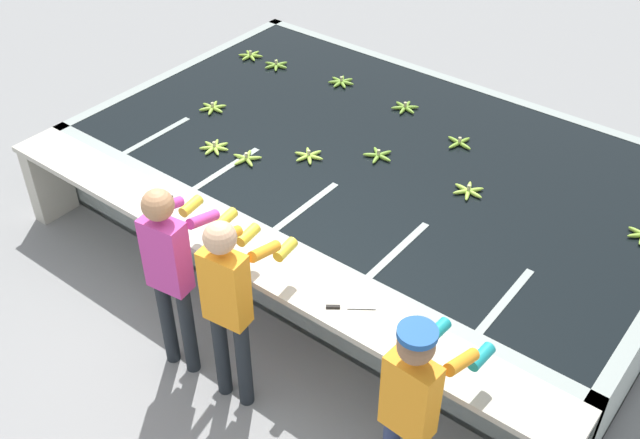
{
  "coord_description": "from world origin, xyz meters",
  "views": [
    {
      "loc": [
        3.13,
        -2.86,
        4.55
      ],
      "look_at": [
        0.0,
        1.15,
        0.6
      ],
      "focal_mm": 42.0,
      "sensor_mm": 36.0,
      "label": 1
    }
  ],
  "objects_px": {
    "banana_bunch_floating_1": "(276,65)",
    "knife_1": "(169,205)",
    "banana_bunch_floating_9": "(341,82)",
    "worker_2": "(412,404)",
    "banana_bunch_floating_2": "(468,191)",
    "banana_bunch_floating_0": "(247,158)",
    "banana_bunch_floating_4": "(309,156)",
    "banana_bunch_floating_5": "(405,107)",
    "banana_bunch_floating_3": "(459,143)",
    "banana_bunch_floating_8": "(213,108)",
    "worker_1": "(229,297)",
    "banana_bunch_floating_10": "(215,147)",
    "worker_0": "(171,265)",
    "banana_bunch_floating_7": "(251,56)",
    "knife_0": "(343,307)",
    "banana_bunch_floating_11": "(378,155)"
  },
  "relations": [
    {
      "from": "banana_bunch_floating_1",
      "to": "knife_1",
      "type": "height_order",
      "value": "banana_bunch_floating_1"
    },
    {
      "from": "banana_bunch_floating_1",
      "to": "banana_bunch_floating_9",
      "type": "relative_size",
      "value": 1.01
    },
    {
      "from": "worker_2",
      "to": "banana_bunch_floating_2",
      "type": "xyz_separation_m",
      "value": [
        -0.87,
        2.27,
        -0.12
      ]
    },
    {
      "from": "banana_bunch_floating_0",
      "to": "banana_bunch_floating_1",
      "type": "bearing_deg",
      "value": 122.43
    },
    {
      "from": "banana_bunch_floating_4",
      "to": "banana_bunch_floating_5",
      "type": "xyz_separation_m",
      "value": [
        0.21,
        1.28,
        0.0
      ]
    },
    {
      "from": "banana_bunch_floating_3",
      "to": "banana_bunch_floating_4",
      "type": "height_order",
      "value": "same"
    },
    {
      "from": "banana_bunch_floating_2",
      "to": "banana_bunch_floating_8",
      "type": "bearing_deg",
      "value": -173.4
    },
    {
      "from": "banana_bunch_floating_0",
      "to": "banana_bunch_floating_1",
      "type": "height_order",
      "value": "same"
    },
    {
      "from": "worker_2",
      "to": "banana_bunch_floating_1",
      "type": "distance_m",
      "value": 4.79
    },
    {
      "from": "worker_1",
      "to": "banana_bunch_floating_8",
      "type": "bearing_deg",
      "value": 136.92
    },
    {
      "from": "banana_bunch_floating_10",
      "to": "knife_1",
      "type": "distance_m",
      "value": 0.92
    },
    {
      "from": "worker_0",
      "to": "banana_bunch_floating_0",
      "type": "distance_m",
      "value": 1.66
    },
    {
      "from": "worker_0",
      "to": "banana_bunch_floating_9",
      "type": "bearing_deg",
      "value": 105.18
    },
    {
      "from": "banana_bunch_floating_7",
      "to": "knife_1",
      "type": "distance_m",
      "value": 2.82
    },
    {
      "from": "worker_1",
      "to": "banana_bunch_floating_2",
      "type": "bearing_deg",
      "value": 75.29
    },
    {
      "from": "banana_bunch_floating_1",
      "to": "banana_bunch_floating_3",
      "type": "bearing_deg",
      "value": -4.1
    },
    {
      "from": "banana_bunch_floating_2",
      "to": "banana_bunch_floating_5",
      "type": "bearing_deg",
      "value": 143.96
    },
    {
      "from": "worker_0",
      "to": "banana_bunch_floating_0",
      "type": "xyz_separation_m",
      "value": [
        -0.67,
        1.52,
        -0.14
      ]
    },
    {
      "from": "banana_bunch_floating_7",
      "to": "banana_bunch_floating_9",
      "type": "bearing_deg",
      "value": 5.94
    },
    {
      "from": "banana_bunch_floating_0",
      "to": "worker_1",
      "type": "bearing_deg",
      "value": -50.84
    },
    {
      "from": "banana_bunch_floating_5",
      "to": "knife_0",
      "type": "xyz_separation_m",
      "value": [
        1.19,
        -2.64,
        -0.01
      ]
    },
    {
      "from": "banana_bunch_floating_9",
      "to": "knife_0",
      "type": "height_order",
      "value": "banana_bunch_floating_9"
    },
    {
      "from": "worker_0",
      "to": "knife_0",
      "type": "height_order",
      "value": "worker_0"
    },
    {
      "from": "banana_bunch_floating_2",
      "to": "knife_0",
      "type": "xyz_separation_m",
      "value": [
        -0.01,
        -1.77,
        -0.01
      ]
    },
    {
      "from": "banana_bunch_floating_8",
      "to": "knife_0",
      "type": "relative_size",
      "value": 0.95
    },
    {
      "from": "banana_bunch_floating_5",
      "to": "banana_bunch_floating_4",
      "type": "bearing_deg",
      "value": -99.13
    },
    {
      "from": "banana_bunch_floating_3",
      "to": "banana_bunch_floating_5",
      "type": "relative_size",
      "value": 1.0
    },
    {
      "from": "banana_bunch_floating_10",
      "to": "knife_0",
      "type": "relative_size",
      "value": 0.94
    },
    {
      "from": "worker_1",
      "to": "banana_bunch_floating_9",
      "type": "xyz_separation_m",
      "value": [
        -1.42,
        3.2,
        -0.13
      ]
    },
    {
      "from": "banana_bunch_floating_2",
      "to": "knife_1",
      "type": "distance_m",
      "value": 2.51
    },
    {
      "from": "worker_1",
      "to": "worker_0",
      "type": "bearing_deg",
      "value": -177.67
    },
    {
      "from": "worker_2",
      "to": "banana_bunch_floating_10",
      "type": "height_order",
      "value": "worker_2"
    },
    {
      "from": "banana_bunch_floating_1",
      "to": "worker_2",
      "type": "bearing_deg",
      "value": -39.68
    },
    {
      "from": "banana_bunch_floating_2",
      "to": "banana_bunch_floating_9",
      "type": "height_order",
      "value": "same"
    },
    {
      "from": "banana_bunch_floating_1",
      "to": "banana_bunch_floating_2",
      "type": "distance_m",
      "value": 2.93
    },
    {
      "from": "banana_bunch_floating_4",
      "to": "banana_bunch_floating_8",
      "type": "xyz_separation_m",
      "value": [
        -1.3,
        0.09,
        0.0
      ]
    },
    {
      "from": "banana_bunch_floating_5",
      "to": "knife_0",
      "type": "relative_size",
      "value": 0.95
    },
    {
      "from": "banana_bunch_floating_9",
      "to": "banana_bunch_floating_11",
      "type": "distance_m",
      "value": 1.45
    },
    {
      "from": "banana_bunch_floating_11",
      "to": "worker_0",
      "type": "bearing_deg",
      "value": -95.96
    },
    {
      "from": "banana_bunch_floating_10",
      "to": "banana_bunch_floating_11",
      "type": "xyz_separation_m",
      "value": [
        1.26,
        0.81,
        0.0
      ]
    },
    {
      "from": "banana_bunch_floating_4",
      "to": "banana_bunch_floating_8",
      "type": "height_order",
      "value": "same"
    },
    {
      "from": "worker_2",
      "to": "banana_bunch_floating_9",
      "type": "xyz_separation_m",
      "value": [
        -2.89,
        3.19,
        -0.12
      ]
    },
    {
      "from": "banana_bunch_floating_2",
      "to": "knife_1",
      "type": "bearing_deg",
      "value": -137.73
    },
    {
      "from": "worker_2",
      "to": "banana_bunch_floating_4",
      "type": "height_order",
      "value": "worker_2"
    },
    {
      "from": "banana_bunch_floating_5",
      "to": "banana_bunch_floating_9",
      "type": "xyz_separation_m",
      "value": [
        -0.83,
        0.05,
        -0.0
      ]
    },
    {
      "from": "worker_2",
      "to": "banana_bunch_floating_5",
      "type": "distance_m",
      "value": 3.76
    },
    {
      "from": "worker_0",
      "to": "worker_1",
      "type": "bearing_deg",
      "value": 2.33
    },
    {
      "from": "worker_1",
      "to": "knife_1",
      "type": "xyz_separation_m",
      "value": [
        -1.26,
        0.59,
        -0.13
      ]
    },
    {
      "from": "banana_bunch_floating_7",
      "to": "banana_bunch_floating_0",
      "type": "bearing_deg",
      "value": -48.84
    },
    {
      "from": "banana_bunch_floating_0",
      "to": "banana_bunch_floating_8",
      "type": "xyz_separation_m",
      "value": [
        -0.89,
        0.47,
        -0.0
      ]
    }
  ]
}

